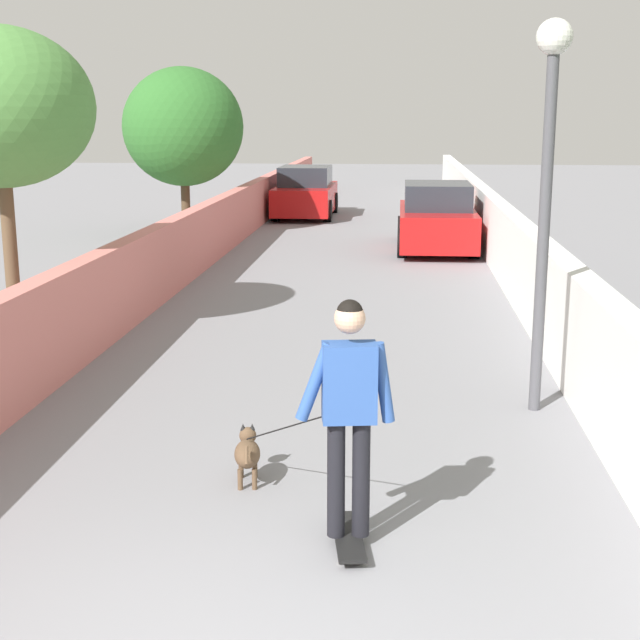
% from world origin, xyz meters
% --- Properties ---
extents(ground_plane, '(80.00, 80.00, 0.00)m').
position_xyz_m(ground_plane, '(14.00, 0.00, 0.00)').
color(ground_plane, gray).
extents(wall_left, '(48.00, 0.30, 1.27)m').
position_xyz_m(wall_left, '(12.00, 3.03, 0.63)').
color(wall_left, '#CC726B').
rests_on(wall_left, ground).
extents(fence_right, '(48.00, 0.30, 1.36)m').
position_xyz_m(fence_right, '(12.00, -3.03, 0.68)').
color(fence_right, white).
rests_on(fence_right, ground).
extents(tree_left_near, '(3.09, 3.09, 4.28)m').
position_xyz_m(tree_left_near, '(19.00, 4.56, 2.77)').
color(tree_left_near, '#473523').
rests_on(tree_left_near, ground).
extents(lamp_post, '(0.36, 0.36, 4.00)m').
position_xyz_m(lamp_post, '(5.16, -2.48, 2.76)').
color(lamp_post, '#4C4C51').
rests_on(lamp_post, ground).
extents(skateboard, '(0.82, 0.31, 0.08)m').
position_xyz_m(skateboard, '(1.88, -0.67, 0.07)').
color(skateboard, black).
rests_on(skateboard, ground).
extents(person_skateboarder, '(0.27, 0.72, 1.75)m').
position_xyz_m(person_skateboarder, '(1.88, -0.67, 1.12)').
color(person_skateboarder, black).
rests_on(person_skateboarder, skateboard).
extents(dog, '(1.39, 1.06, 1.06)m').
position_xyz_m(dog, '(2.96, 0.25, 0.27)').
color(dog, brown).
rests_on(dog, ground).
extents(car_near, '(4.10, 1.80, 1.54)m').
position_xyz_m(car_near, '(16.85, -1.88, 0.71)').
color(car_near, '#B71414').
rests_on(car_near, ground).
extents(car_far, '(4.03, 1.80, 1.54)m').
position_xyz_m(car_far, '(23.47, 1.88, 0.71)').
color(car_far, '#B71414').
rests_on(car_far, ground).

